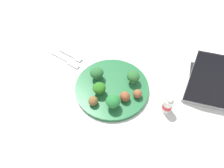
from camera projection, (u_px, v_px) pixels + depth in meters
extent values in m
plane|color=silver|center=(112.00, 90.00, 0.94)|extent=(4.00, 4.00, 0.00)
cylinder|color=#236638|center=(112.00, 88.00, 0.93)|extent=(0.28, 0.28, 0.02)
cylinder|color=#A9C17F|center=(100.00, 92.00, 0.91)|extent=(0.02, 0.02, 0.01)
ellipsoid|color=#2A6B1C|center=(99.00, 88.00, 0.89)|extent=(0.05, 0.05, 0.04)
cylinder|color=#A6B97D|center=(97.00, 77.00, 0.94)|extent=(0.02, 0.02, 0.01)
ellipsoid|color=#296230|center=(96.00, 73.00, 0.92)|extent=(0.05, 0.05, 0.04)
cylinder|color=#AAC772|center=(113.00, 105.00, 0.87)|extent=(0.02, 0.02, 0.02)
ellipsoid|color=#237231|center=(113.00, 101.00, 0.85)|extent=(0.05, 0.05, 0.04)
cylinder|color=#A9CF6C|center=(133.00, 81.00, 0.93)|extent=(0.02, 0.02, 0.02)
ellipsoid|color=#2B632B|center=(133.00, 76.00, 0.91)|extent=(0.05, 0.05, 0.04)
sphere|color=brown|center=(125.00, 97.00, 0.88)|extent=(0.04, 0.04, 0.04)
sphere|color=brown|center=(138.00, 94.00, 0.89)|extent=(0.03, 0.03, 0.03)
sphere|color=brown|center=(93.00, 101.00, 0.87)|extent=(0.03, 0.03, 0.03)
cube|color=white|center=(67.00, 58.00, 1.03)|extent=(0.18, 0.13, 0.01)
cube|color=silver|center=(67.00, 53.00, 1.04)|extent=(0.09, 0.02, 0.01)
cube|color=silver|center=(78.00, 59.00, 1.02)|extent=(0.03, 0.02, 0.01)
cube|color=silver|center=(60.00, 57.00, 1.03)|extent=(0.09, 0.02, 0.01)
cube|color=silver|center=(73.00, 64.00, 1.00)|extent=(0.06, 0.02, 0.01)
cylinder|color=white|center=(168.00, 105.00, 0.86)|extent=(0.04, 0.04, 0.07)
cylinder|color=red|center=(167.00, 106.00, 0.86)|extent=(0.04, 0.04, 0.02)
cylinder|color=silver|center=(170.00, 99.00, 0.83)|extent=(0.03, 0.03, 0.01)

